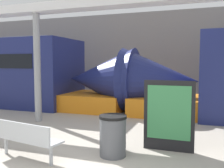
{
  "coord_description": "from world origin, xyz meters",
  "views": [
    {
      "loc": [
        2.18,
        -3.04,
        2.0
      ],
      "look_at": [
        -0.22,
        3.82,
        1.4
      ],
      "focal_mm": 40.0,
      "sensor_mm": 36.0,
      "label": 1
    }
  ],
  "objects_px": {
    "bench_near": "(24,136)",
    "poster_board": "(169,116)",
    "support_column_near": "(37,68)",
    "trash_bin": "(113,136)"
  },
  "relations": [
    {
      "from": "bench_near",
      "to": "support_column_near",
      "type": "xyz_separation_m",
      "value": [
        -1.89,
        3.11,
        1.34
      ]
    },
    {
      "from": "bench_near",
      "to": "poster_board",
      "type": "relative_size",
      "value": 1.06
    },
    {
      "from": "trash_bin",
      "to": "support_column_near",
      "type": "height_order",
      "value": "support_column_near"
    },
    {
      "from": "trash_bin",
      "to": "bench_near",
      "type": "bearing_deg",
      "value": -152.55
    },
    {
      "from": "support_column_near",
      "to": "trash_bin",
      "type": "bearing_deg",
      "value": -32.63
    },
    {
      "from": "poster_board",
      "to": "support_column_near",
      "type": "relative_size",
      "value": 0.44
    },
    {
      "from": "bench_near",
      "to": "trash_bin",
      "type": "xyz_separation_m",
      "value": [
        1.64,
        0.85,
        -0.06
      ]
    },
    {
      "from": "bench_near",
      "to": "poster_board",
      "type": "xyz_separation_m",
      "value": [
        2.74,
        1.58,
        0.31
      ]
    },
    {
      "from": "bench_near",
      "to": "trash_bin",
      "type": "distance_m",
      "value": 1.85
    },
    {
      "from": "bench_near",
      "to": "poster_board",
      "type": "bearing_deg",
      "value": 40.02
    }
  ]
}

